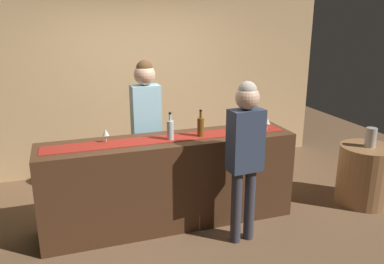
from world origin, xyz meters
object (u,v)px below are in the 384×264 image
(wine_glass_far_end, at_px, (240,121))
(round_side_table, at_px, (365,174))
(wine_bottle_amber, at_px, (201,127))
(wine_bottle_clear, at_px, (170,130))
(wine_glass_near_customer, at_px, (106,133))
(customer_sipping, at_px, (245,146))
(vase_on_side_table, at_px, (371,137))
(bartender, at_px, (146,116))
(wine_glass_mid_counter, at_px, (267,122))

(wine_glass_far_end, relative_size, round_side_table, 0.19)
(wine_bottle_amber, bearing_deg, round_side_table, -6.81)
(wine_bottle_clear, relative_size, round_side_table, 0.41)
(wine_glass_near_customer, bearing_deg, wine_bottle_amber, -6.41)
(customer_sipping, bearing_deg, vase_on_side_table, 4.45)
(wine_glass_far_end, distance_m, bartender, 1.12)
(round_side_table, xyz_separation_m, vase_on_side_table, (0.00, -0.00, 0.49))
(wine_glass_near_customer, height_order, wine_glass_mid_counter, same)
(wine_glass_mid_counter, bearing_deg, wine_bottle_clear, 179.46)
(wine_glass_near_customer, relative_size, bartender, 0.08)
(wine_bottle_amber, distance_m, bartender, 0.78)
(customer_sipping, bearing_deg, wine_bottle_clear, 132.91)
(wine_glass_mid_counter, distance_m, wine_glass_far_end, 0.31)
(wine_bottle_clear, height_order, wine_glass_mid_counter, wine_bottle_clear)
(wine_glass_mid_counter, xyz_separation_m, round_side_table, (1.31, -0.23, -0.74))
(wine_glass_near_customer, xyz_separation_m, bartender, (0.54, 0.50, 0.01))
(round_side_table, bearing_deg, bartender, 161.43)
(wine_bottle_amber, height_order, customer_sipping, customer_sipping)
(wine_bottle_amber, xyz_separation_m, wine_glass_far_end, (0.53, 0.11, -0.01))
(wine_glass_near_customer, height_order, bartender, bartender)
(customer_sipping, bearing_deg, wine_bottle_amber, 110.43)
(bartender, bearing_deg, round_side_table, 159.38)
(wine_glass_mid_counter, distance_m, bartender, 1.44)
(wine_bottle_clear, height_order, wine_bottle_amber, same)
(wine_glass_far_end, height_order, bartender, bartender)
(wine_glass_mid_counter, xyz_separation_m, customer_sipping, (-0.55, -0.54, -0.06))
(wine_bottle_amber, distance_m, round_side_table, 2.26)
(vase_on_side_table, bearing_deg, wine_glass_near_customer, 173.25)
(wine_glass_mid_counter, height_order, wine_glass_far_end, same)
(vase_on_side_table, bearing_deg, bartender, 161.36)
(wine_bottle_clear, bearing_deg, wine_glass_near_customer, 169.53)
(bartender, distance_m, round_side_table, 2.84)
(wine_glass_near_customer, distance_m, vase_on_side_table, 3.16)
(wine_glass_near_customer, distance_m, bartender, 0.74)
(wine_bottle_clear, height_order, wine_glass_near_customer, wine_bottle_clear)
(wine_glass_near_customer, bearing_deg, wine_glass_far_end, -0.29)
(bartender, relative_size, vase_on_side_table, 7.48)
(wine_glass_mid_counter, bearing_deg, customer_sipping, -135.12)
(wine_bottle_amber, relative_size, bartender, 0.17)
(round_side_table, bearing_deg, wine_bottle_clear, 174.36)
(wine_glass_near_customer, xyz_separation_m, customer_sipping, (1.28, -0.68, -0.06))
(round_side_table, bearing_deg, wine_glass_mid_counter, 169.91)
(wine_bottle_clear, bearing_deg, wine_glass_mid_counter, -0.54)
(wine_bottle_amber, height_order, vase_on_side_table, wine_bottle_amber)
(wine_bottle_amber, bearing_deg, bartender, 127.42)
(wine_glass_mid_counter, bearing_deg, round_side_table, -10.09)
(wine_bottle_clear, xyz_separation_m, vase_on_side_table, (2.47, -0.25, -0.26))
(wine_bottle_clear, distance_m, customer_sipping, 0.83)
(wine_bottle_amber, bearing_deg, vase_on_side_table, -6.91)
(wine_glass_mid_counter, distance_m, customer_sipping, 0.77)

